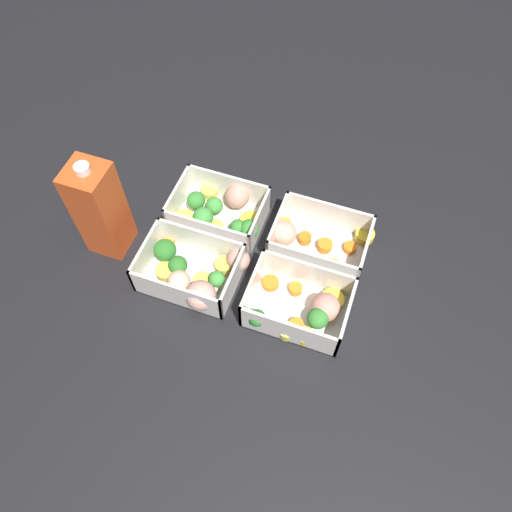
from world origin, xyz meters
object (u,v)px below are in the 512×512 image
container_far_right (194,273)px  juice_carton (100,209)px  container_near_left (311,241)px  container_near_right (221,211)px  container_far_left (304,308)px

container_far_right → juice_carton: bearing=-8.0°
container_near_left → container_far_right: size_ratio=1.03×
container_near_right → container_far_left: 0.24m
container_far_left → container_near_right: bearing=-34.2°
container_near_right → container_far_right: (-0.01, 0.14, 0.00)m
container_far_left → juice_carton: juice_carton is taller
container_near_left → juice_carton: juice_carton is taller
container_far_left → juice_carton: size_ratio=0.81×
container_near_right → container_near_left: bearing=178.3°
container_near_left → container_far_left: (-0.03, 0.13, 0.00)m
container_far_right → container_near_right: bearing=-87.6°
container_near_left → container_far_left: 0.13m
container_far_left → juice_carton: 0.38m
container_near_right → container_far_left: bearing=145.8°
container_near_left → juice_carton: bearing=17.5°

